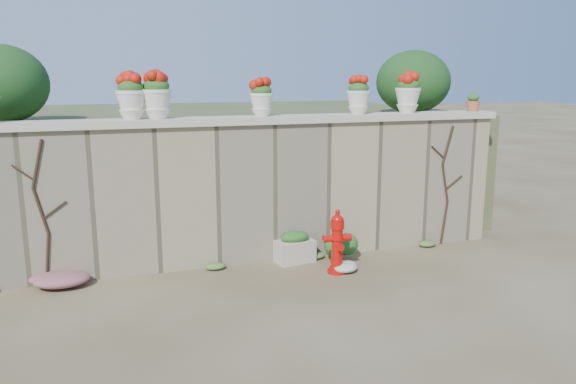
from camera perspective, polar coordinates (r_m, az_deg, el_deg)
name	(u,v)px	position (r m, az deg, el deg)	size (l,w,h in m)	color
ground	(282,306)	(6.75, -0.61, -11.54)	(80.00, 80.00, 0.00)	#4F4127
stone_wall	(244,193)	(8.11, -4.49, -0.14)	(8.00, 0.40, 2.00)	gray
wall_cap	(243,120)	(7.96, -4.62, 7.27)	(8.10, 0.52, 0.10)	#BBB29F
raised_fill	(205,161)	(11.19, -8.43, 3.10)	(9.00, 6.00, 2.00)	#384C23
back_shrub_left	(1,84)	(9.00, -27.16, 9.75)	(1.30, 1.30, 1.10)	#143814
back_shrub_right	(413,82)	(10.35, 12.59, 10.86)	(1.30, 1.30, 1.10)	#143814
vine_left	(42,211)	(7.72, -23.74, -1.82)	(0.60, 0.04, 1.91)	black
vine_right	(446,183)	(9.22, 15.73, 0.85)	(0.60, 0.04, 1.91)	black
fire_hydrant	(337,241)	(7.70, 5.01, -5.03)	(0.38, 0.27, 0.89)	red
planter_box	(295,248)	(8.19, 0.68, -5.68)	(0.60, 0.41, 0.46)	#BBB29F
green_shrub	(339,242)	(8.26, 5.23, -5.11)	(0.59, 0.53, 0.56)	#1E5119
magenta_clump	(58,277)	(7.88, -22.36, -7.98)	(0.95, 0.63, 0.25)	#BF266E
white_flowers	(340,266)	(7.85, 5.32, -7.53)	(0.46, 0.37, 0.17)	white
urn_pot_1	(131,96)	(7.72, -15.67, 9.35)	(0.39, 0.39, 0.61)	silver
urn_pot_2	(157,95)	(7.74, -13.20, 9.54)	(0.40, 0.40, 0.62)	silver
urn_pot_3	(261,98)	(8.01, -2.72, 9.53)	(0.33, 0.33, 0.52)	silver
urn_pot_4	(358,95)	(8.53, 7.16, 9.72)	(0.35, 0.35, 0.56)	silver
urn_pot_5	(408,93)	(8.92, 12.08, 9.82)	(0.39, 0.39, 0.61)	silver
terracotta_pot	(473,103)	(9.58, 18.29, 8.55)	(0.23, 0.23, 0.27)	#B15B36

